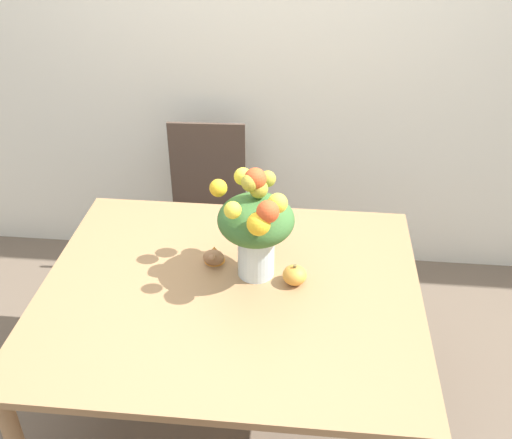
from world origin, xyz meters
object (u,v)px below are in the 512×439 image
Objects in this scene: turkey_figurine at (214,255)px; pumpkin at (295,275)px; dining_chair_near_window at (206,212)px; flower_vase at (256,224)px.

pumpkin is at bearing -16.96° from turkey_figurine.
turkey_figurine is at bearing -79.66° from dining_chair_near_window.
flower_vase is 0.48× the size of dining_chair_near_window.
pumpkin is 0.33m from turkey_figurine.
pumpkin is 1.04m from dining_chair_near_window.
pumpkin is 0.10× the size of dining_chair_near_window.
flower_vase is 0.24m from pumpkin.
flower_vase is at bearing 164.69° from pumpkin.
dining_chair_near_window is (-0.35, 0.83, -0.48)m from flower_vase.
pumpkin is at bearing -62.84° from dining_chair_near_window.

